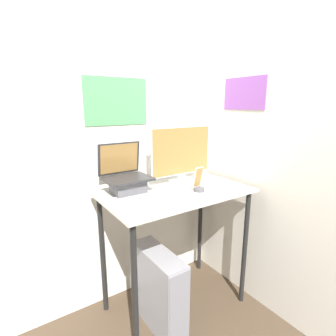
{
  "coord_description": "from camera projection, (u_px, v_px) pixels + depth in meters",
  "views": [
    {
      "loc": [
        -1.07,
        -1.17,
        1.6
      ],
      "look_at": [
        -0.07,
        0.32,
        1.16
      ],
      "focal_mm": 28.0,
      "sensor_mm": 36.0,
      "label": 1
    }
  ],
  "objects": [
    {
      "name": "cell_phone",
      "position": [
        199.0,
        185.0,
        1.9
      ],
      "size": [
        0.08,
        0.08,
        0.18
      ],
      "color": "#4C4C51",
      "rests_on": "desk"
    },
    {
      "name": "keyboard",
      "position": [
        174.0,
        198.0,
        1.75
      ],
      "size": [
        0.27,
        0.1,
        0.02
      ],
      "color": "silver",
      "rests_on": "desk"
    },
    {
      "name": "wall_back",
      "position": [
        148.0,
        141.0,
        2.18
      ],
      "size": [
        6.0,
        0.06,
        2.6
      ],
      "color": "silver",
      "rests_on": "ground_plane"
    },
    {
      "name": "monitor",
      "position": [
        182.0,
        157.0,
        2.1
      ],
      "size": [
        0.57,
        0.21,
        0.45
      ],
      "color": "silver",
      "rests_on": "desk"
    },
    {
      "name": "laptop",
      "position": [
        126.0,
        180.0,
        1.88
      ],
      "size": [
        0.32,
        0.28,
        0.35
      ],
      "color": "#4C4C51",
      "rests_on": "desk"
    },
    {
      "name": "ground_plane",
      "position": [
        200.0,
        331.0,
        1.9
      ],
      "size": [
        12.0,
        12.0,
        0.0
      ],
      "primitive_type": "plane",
      "color": "#473828"
    },
    {
      "name": "computer_tower",
      "position": [
        159.0,
        289.0,
        1.9
      ],
      "size": [
        0.17,
        0.51,
        0.59
      ],
      "color": "gray",
      "rests_on": "ground_plane"
    },
    {
      "name": "desk",
      "position": [
        176.0,
        209.0,
        1.96
      ],
      "size": [
        1.07,
        0.64,
        0.98
      ],
      "color": "beige",
      "rests_on": "ground_plane"
    },
    {
      "name": "wall_side_right",
      "position": [
        270.0,
        146.0,
        1.93
      ],
      "size": [
        0.06,
        6.0,
        2.6
      ],
      "color": "silver",
      "rests_on": "ground_plane"
    },
    {
      "name": "mouse",
      "position": [
        152.0,
        203.0,
        1.64
      ],
      "size": [
        0.04,
        0.06,
        0.03
      ],
      "color": "white",
      "rests_on": "desk"
    }
  ]
}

